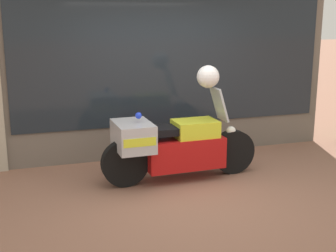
% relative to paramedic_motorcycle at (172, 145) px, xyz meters
% --- Properties ---
extents(ground_plane, '(60.00, 60.00, 0.00)m').
position_rel_paramedic_motorcycle_xyz_m(ground_plane, '(0.09, -0.62, -0.52)').
color(ground_plane, '#8E604C').
extents(shop_building, '(6.19, 0.55, 3.98)m').
position_rel_paramedic_motorcycle_xyz_m(shop_building, '(-0.28, 1.38, 1.48)').
color(shop_building, '#6B6056').
rests_on(shop_building, ground).
extents(window_display, '(4.98, 0.30, 1.95)m').
position_rel_paramedic_motorcycle_xyz_m(window_display, '(0.40, 1.41, -0.06)').
color(window_display, slate).
rests_on(window_display, ground).
extents(paramedic_motorcycle, '(2.31, 0.71, 1.31)m').
position_rel_paramedic_motorcycle_xyz_m(paramedic_motorcycle, '(0.00, 0.00, 0.00)').
color(paramedic_motorcycle, black).
rests_on(paramedic_motorcycle, ground).
extents(white_helmet, '(0.32, 0.32, 0.32)m').
position_rel_paramedic_motorcycle_xyz_m(white_helmet, '(0.54, 0.01, 0.95)').
color(white_helmet, white).
rests_on(white_helmet, paramedic_motorcycle).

